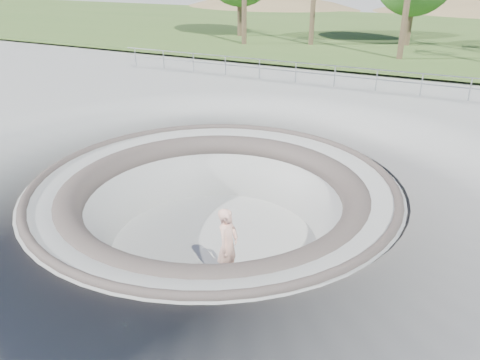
{
  "coord_description": "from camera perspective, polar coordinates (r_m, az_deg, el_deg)",
  "views": [
    {
      "loc": [
        5.96,
        -10.35,
        5.54
      ],
      "look_at": [
        0.5,
        0.66,
        -0.1
      ],
      "focal_mm": 35.0,
      "sensor_mm": 36.0,
      "label": 1
    }
  ],
  "objects": [
    {
      "name": "ground",
      "position": [
        13.16,
        -3.21,
        -0.27
      ],
      "size": [
        180.0,
        180.0,
        0.0
      ],
      "primitive_type": "plane",
      "color": "gray",
      "rests_on": "ground"
    },
    {
      "name": "skate_bowl",
      "position": [
        14.03,
        -3.04,
        -7.07
      ],
      "size": [
        14.0,
        14.0,
        4.1
      ],
      "color": "gray",
      "rests_on": "ground"
    },
    {
      "name": "grass_strip",
      "position": [
        45.06,
        19.42,
        16.55
      ],
      "size": [
        180.0,
        36.0,
        0.12
      ],
      "color": "#3E5D25",
      "rests_on": "ground"
    },
    {
      "name": "distant_hills",
      "position": [
        68.71,
        24.65,
        11.93
      ],
      "size": [
        103.2,
        45.0,
        28.6
      ],
      "color": "brown",
      "rests_on": "ground"
    },
    {
      "name": "safety_railing",
      "position": [
        23.63,
        11.47,
        12.33
      ],
      "size": [
        25.0,
        0.06,
        1.03
      ],
      "color": "gray",
      "rests_on": "ground"
    },
    {
      "name": "skateboard",
      "position": [
        12.36,
        -1.45,
        -11.94
      ],
      "size": [
        0.87,
        0.44,
        0.09
      ],
      "color": "#945D3B",
      "rests_on": "ground"
    },
    {
      "name": "skater",
      "position": [
        11.78,
        -1.5,
        -7.94
      ],
      "size": [
        0.49,
        0.74,
        2.01
      ],
      "primitive_type": "imported",
      "rotation": [
        0.0,
        0.0,
        1.58
      ],
      "color": "#EBAF98",
      "rests_on": "skateboard"
    }
  ]
}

